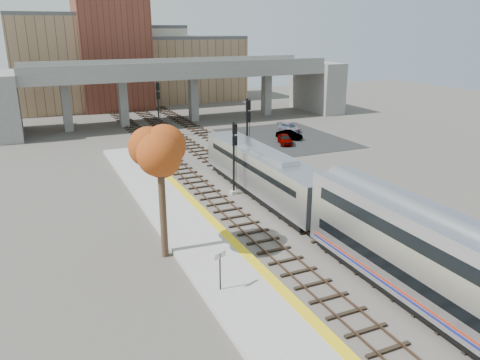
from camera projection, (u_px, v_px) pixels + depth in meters
name	position (u px, v px, depth m)	size (l,w,h in m)	color
ground	(307.00, 237.00, 33.22)	(160.00, 160.00, 0.00)	#47423D
platform	(212.00, 254.00, 30.33)	(4.50, 60.00, 0.35)	#9E9E99
yellow_strip	(239.00, 247.00, 31.02)	(0.70, 60.00, 0.01)	yellow
tracks	(245.00, 184.00, 44.39)	(10.70, 95.00, 0.25)	black
overpass	(180.00, 84.00, 72.31)	(54.00, 12.00, 9.50)	slate
buildings_far	(127.00, 62.00, 88.91)	(43.00, 21.00, 20.60)	#9A7759
parking_lot	(285.00, 138.00, 62.95)	(14.00, 18.00, 0.04)	black
locomotive	(263.00, 171.00, 40.70)	(3.02, 19.05, 4.10)	#A8AAB2
signal_mast_near	(234.00, 161.00, 40.88)	(0.60, 0.64, 6.50)	#9E9E99
signal_mast_mid	(247.00, 135.00, 47.46)	(0.60, 0.64, 7.49)	#9E9E99
signal_mast_far	(158.00, 109.00, 62.54)	(0.60, 0.64, 7.42)	#9E9E99
station_sign	(220.00, 263.00, 25.47)	(0.84, 0.42, 2.27)	black
tree	(160.00, 157.00, 28.43)	(3.60, 3.60, 9.04)	#382619
car_a	(285.00, 139.00, 59.36)	(1.52, 3.78, 1.29)	#99999E
car_b	(289.00, 135.00, 62.02)	(1.22, 3.49, 1.15)	#99999E
car_c	(289.00, 127.00, 66.73)	(1.55, 3.81, 1.10)	#99999E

